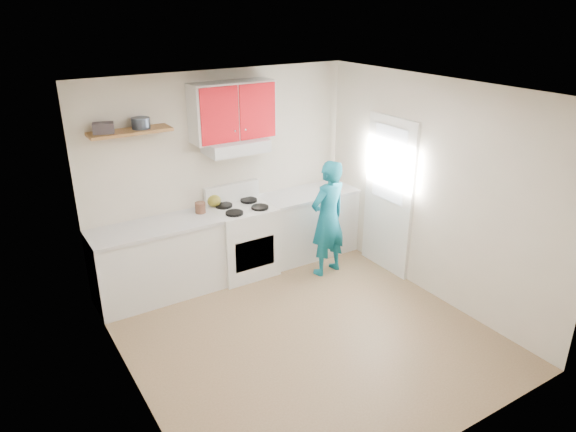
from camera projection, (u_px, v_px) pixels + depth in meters
floor at (303, 332)px, 5.75m from camera, size 3.80×3.80×0.00m
ceiling at (306, 91)px, 4.76m from camera, size 3.60×3.80×0.04m
back_wall at (222, 174)px, 6.74m from camera, size 3.60×0.04×2.60m
front_wall at (452, 311)px, 3.77m from camera, size 3.60×0.04×2.60m
left_wall at (124, 268)px, 4.37m from camera, size 0.04×3.80×2.60m
right_wall at (433, 191)px, 6.14m from camera, size 0.04×3.80×2.60m
door at (389, 196)px, 6.78m from camera, size 0.05×0.85×2.05m
door_glass at (389, 164)px, 6.61m from camera, size 0.01×0.55×0.95m
counter_left at (158, 262)px, 6.32m from camera, size 1.52×0.60×0.90m
counter_right at (308, 224)px, 7.39m from camera, size 1.32×0.60×0.90m
stove at (243, 240)px, 6.86m from camera, size 0.76×0.65×0.92m
range_hood at (236, 146)px, 6.47m from camera, size 0.76×0.44×0.15m
upper_cabinets at (232, 111)px, 6.35m from camera, size 1.02×0.33×0.70m
shelf at (130, 132)px, 5.79m from camera, size 0.90×0.30×0.04m
books at (103, 128)px, 5.63m from camera, size 0.25×0.21×0.11m
tin at (141, 123)px, 5.83m from camera, size 0.25×0.25×0.12m
kettle at (214, 201)px, 6.69m from camera, size 0.22×0.22×0.15m
crock at (200, 208)px, 6.50m from camera, size 0.16×0.16×0.16m
cutting_board at (299, 198)px, 7.05m from camera, size 0.34×0.29×0.02m
silicone_mat at (323, 188)px, 7.41m from camera, size 0.35×0.30×0.01m
person at (328, 218)px, 6.75m from camera, size 0.61×0.45×1.54m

